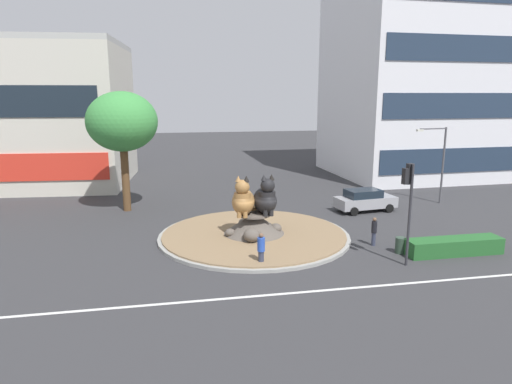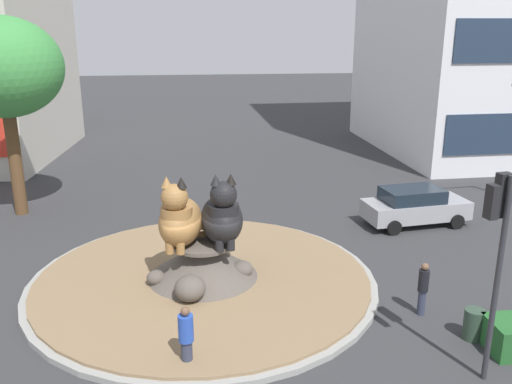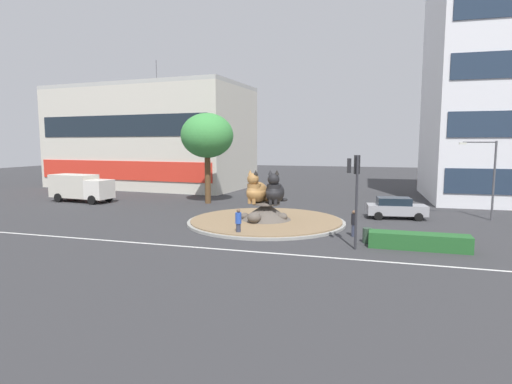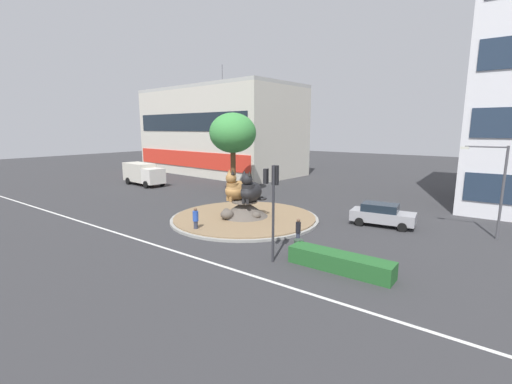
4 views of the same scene
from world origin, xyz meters
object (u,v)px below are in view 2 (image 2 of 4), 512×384
at_px(traffic_light_mast, 498,234).
at_px(litter_bin, 473,324).
at_px(pedestrian_black_shirt, 423,287).
at_px(cat_statue_tabby, 180,219).
at_px(broadleaf_tree_behind_island, 3,69).
at_px(cat_statue_black, 223,217).
at_px(sedan_on_far_lane, 415,206).
at_px(pedestrian_blue_shirt, 186,337).

xyz_separation_m(traffic_light_mast, litter_bin, (0.70, 1.70, -3.42)).
xyz_separation_m(pedestrian_black_shirt, litter_bin, (0.90, -1.48, -0.46)).
bearing_deg(cat_statue_tabby, broadleaf_tree_behind_island, -124.16).
bearing_deg(cat_statue_black, broadleaf_tree_behind_island, -136.74).
bearing_deg(pedestrian_black_shirt, sedan_on_far_lane, -46.78).
distance_m(pedestrian_black_shirt, litter_bin, 1.79).
relative_size(cat_statue_black, pedestrian_black_shirt, 1.51).
bearing_deg(traffic_light_mast, pedestrian_blue_shirt, 71.04).
xyz_separation_m(cat_statue_black, pedestrian_blue_shirt, (-1.24, -4.70, -1.52)).
bearing_deg(pedestrian_blue_shirt, litter_bin, 41.21).
bearing_deg(pedestrian_blue_shirt, broadleaf_tree_behind_island, 158.22).
bearing_deg(pedestrian_black_shirt, broadleaf_tree_behind_island, 26.66).
xyz_separation_m(cat_statue_tabby, sedan_on_far_lane, (10.10, 4.92, -1.57)).
bearing_deg(sedan_on_far_lane, litter_bin, -109.52).
relative_size(broadleaf_tree_behind_island, pedestrian_black_shirt, 5.23).
height_order(cat_statue_tabby, cat_statue_black, cat_statue_black).
bearing_deg(pedestrian_black_shirt, cat_statue_black, 38.60).
xyz_separation_m(broadleaf_tree_behind_island, litter_bin, (15.72, -12.67, -6.21)).
distance_m(pedestrian_blue_shirt, pedestrian_black_shirt, 7.37).
bearing_deg(cat_statue_tabby, pedestrian_black_shirt, 84.11).
height_order(traffic_light_mast, broadleaf_tree_behind_island, broadleaf_tree_behind_island).
bearing_deg(traffic_light_mast, cat_statue_tabby, 42.47).
xyz_separation_m(traffic_light_mast, broadleaf_tree_behind_island, (-15.02, 14.36, 2.79)).
bearing_deg(sedan_on_far_lane, pedestrian_blue_shirt, -143.64).
distance_m(traffic_light_mast, pedestrian_blue_shirt, 7.97).
height_order(pedestrian_blue_shirt, pedestrian_black_shirt, pedestrian_blue_shirt).
relative_size(cat_statue_tabby, cat_statue_black, 0.96).
xyz_separation_m(cat_statue_tabby, pedestrian_black_shirt, (7.26, -2.67, -1.53)).
xyz_separation_m(sedan_on_far_lane, litter_bin, (-1.94, -9.07, -0.42)).
distance_m(traffic_light_mast, pedestrian_black_shirt, 4.34).
distance_m(cat_statue_black, pedestrian_blue_shirt, 5.09).
distance_m(cat_statue_tabby, pedestrian_black_shirt, 7.89).
bearing_deg(broadleaf_tree_behind_island, cat_statue_black, -43.32).
distance_m(cat_statue_black, sedan_on_far_lane, 10.09).
xyz_separation_m(traffic_light_mast, pedestrian_black_shirt, (-0.20, 3.17, -2.95)).
bearing_deg(sedan_on_far_lane, cat_statue_black, -158.40).
relative_size(traffic_light_mast, sedan_on_far_lane, 1.12).
bearing_deg(pedestrian_black_shirt, traffic_light_mast, 157.25).
bearing_deg(cat_statue_tabby, traffic_light_mast, 66.22).
relative_size(pedestrian_blue_shirt, pedestrian_black_shirt, 1.04).
bearing_deg(cat_statue_black, traffic_light_mast, 42.26).
relative_size(cat_statue_tabby, broadleaf_tree_behind_island, 0.28).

